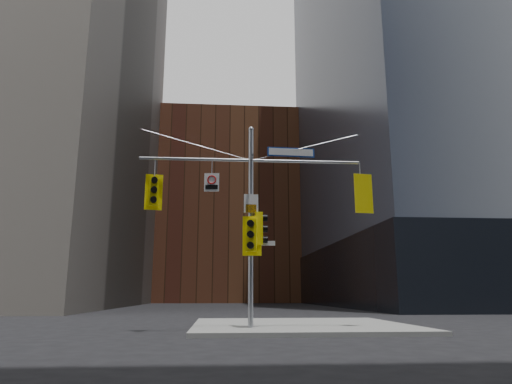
{
  "coord_description": "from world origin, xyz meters",
  "views": [
    {
      "loc": [
        -1.05,
        -13.9,
        1.28
      ],
      "look_at": [
        0.18,
        2.0,
        4.83
      ],
      "focal_mm": 32.0,
      "sensor_mm": 36.0,
      "label": 1
    }
  ],
  "objects": [
    {
      "name": "podium_ne",
      "position": [
        28.0,
        32.0,
        3.0
      ],
      "size": [
        36.4,
        36.4,
        6.0
      ],
      "primitive_type": "cube",
      "color": "black",
      "rests_on": "ground"
    },
    {
      "name": "traffic_light_west_arm",
      "position": [
        -3.43,
        2.01,
        4.8
      ],
      "size": [
        0.61,
        0.54,
        1.29
      ],
      "rotation": [
        0.0,
        0.0,
        0.17
      ],
      "color": "#FFE90D",
      "rests_on": "ground"
    },
    {
      "name": "traffic_light_east_arm",
      "position": [
        4.03,
        1.99,
        4.8
      ],
      "size": [
        0.69,
        0.59,
        1.44
      ],
      "rotation": [
        0.0,
        0.0,
        3.28
      ],
      "color": "#FFE90D",
      "rests_on": "ground"
    },
    {
      "name": "traffic_light_pole_side",
      "position": [
        0.33,
        2.0,
        3.5
      ],
      "size": [
        0.44,
        0.38,
        1.16
      ],
      "rotation": [
        0.0,
        0.0,
        1.57
      ],
      "color": "#FFE90D",
      "rests_on": "ground"
    },
    {
      "name": "regulatory_sign_pole",
      "position": [
        0.0,
        1.88,
        4.36
      ],
      "size": [
        0.51,
        0.06,
        0.67
      ],
      "rotation": [
        0.0,
        0.0,
        0.06
      ],
      "color": "silver",
      "rests_on": "ground"
    },
    {
      "name": "regulatory_sign_arm",
      "position": [
        -1.41,
        1.97,
        5.17
      ],
      "size": [
        0.53,
        0.1,
        0.67
      ],
      "rotation": [
        0.0,
        0.0,
        -0.11
      ],
      "color": "silver",
      "rests_on": "ground"
    },
    {
      "name": "street_blade_ns",
      "position": [
        0.0,
        2.45,
        2.77
      ],
      "size": [
        0.05,
        0.72,
        0.14
      ],
      "rotation": [
        0.0,
        0.0,
        0.02
      ],
      "color": "#145926",
      "rests_on": "ground"
    },
    {
      "name": "traffic_light_pole_front",
      "position": [
        0.0,
        1.73,
        3.24
      ],
      "size": [
        0.66,
        0.59,
        1.39
      ],
      "rotation": [
        0.0,
        0.0,
        -0.19
      ],
      "color": "#FFE90D",
      "rests_on": "ground"
    },
    {
      "name": "street_blade_ew",
      "position": [
        0.45,
        2.0,
        2.99
      ],
      "size": [
        0.81,
        0.07,
        0.16
      ],
      "rotation": [
        0.0,
        0.0,
        -0.05
      ],
      "color": "silver",
      "rests_on": "ground"
    },
    {
      "name": "brick_midrise",
      "position": [
        0.0,
        58.0,
        14.0
      ],
      "size": [
        26.0,
        20.0,
        28.0
      ],
      "primitive_type": "cube",
      "color": "brown",
      "rests_on": "ground"
    },
    {
      "name": "signal_assembly",
      "position": [
        0.0,
        1.99,
        4.42
      ],
      "size": [
        8.0,
        0.8,
        7.3
      ],
      "color": "#989BA1",
      "rests_on": "ground"
    },
    {
      "name": "street_sign_blade",
      "position": [
        1.48,
        2.0,
        6.35
      ],
      "size": [
        1.76,
        0.14,
        0.34
      ],
      "rotation": [
        0.0,
        0.0,
        0.05
      ],
      "color": "#103697",
      "rests_on": "ground"
    },
    {
      "name": "ground",
      "position": [
        0.0,
        0.0,
        0.0
      ],
      "size": [
        160.0,
        160.0,
        0.0
      ],
      "primitive_type": "plane",
      "color": "black",
      "rests_on": "ground"
    },
    {
      "name": "sidewalk_corner",
      "position": [
        2.0,
        4.0,
        0.07
      ],
      "size": [
        8.0,
        8.0,
        0.15
      ],
      "primitive_type": "cube",
      "color": "gray",
      "rests_on": "ground"
    }
  ]
}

